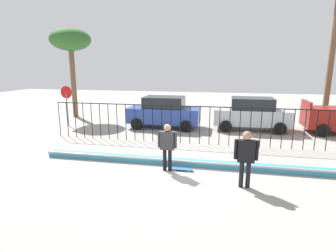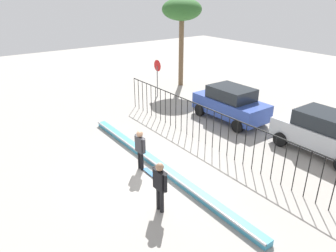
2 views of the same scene
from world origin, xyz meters
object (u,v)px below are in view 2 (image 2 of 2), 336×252
object	(u,v)px
skateboard	(150,172)
parked_car_silver	(324,133)
parked_car_blue	(230,103)
stop_sign	(157,73)
camera_operator	(160,183)
skateboarder	(140,147)
palm_tree_short	(182,11)

from	to	relation	value
skateboard	parked_car_silver	distance (m)	7.89
parked_car_blue	stop_sign	distance (m)	6.09
skateboard	camera_operator	world-z (taller)	camera_operator
skateboard	camera_operator	xyz separation A→B (m)	(2.11, -0.96, 1.02)
skateboarder	parked_car_blue	world-z (taller)	parked_car_blue
camera_operator	skateboard	bearing A→B (deg)	-26.78
skateboard	palm_tree_short	size ratio (longest dim) A/B	0.13
parked_car_blue	parked_car_silver	distance (m)	5.19
skateboarder	stop_sign	bearing A→B (deg)	115.31
skateboarder	parked_car_blue	size ratio (longest dim) A/B	0.40
parked_car_blue	camera_operator	bearing A→B (deg)	-59.00
stop_sign	palm_tree_short	bearing A→B (deg)	112.38
parked_car_blue	stop_sign	bearing A→B (deg)	-170.06
palm_tree_short	parked_car_blue	bearing A→B (deg)	-16.87
skateboard	parked_car_silver	world-z (taller)	parked_car_silver
skateboard	parked_car_silver	xyz separation A→B (m)	(3.01, 7.24, 0.91)
camera_operator	parked_car_silver	distance (m)	8.24
skateboard	palm_tree_short	world-z (taller)	palm_tree_short
skateboard	parked_car_blue	size ratio (longest dim) A/B	0.19
skateboard	parked_car_silver	size ratio (longest dim) A/B	0.19
stop_sign	parked_car_blue	bearing A→B (deg)	7.77
camera_operator	stop_sign	bearing A→B (deg)	-36.38
camera_operator	palm_tree_short	xyz separation A→B (m)	(-11.50, 9.93, 4.30)
skateboard	skateboarder	bearing A→B (deg)	168.91
parked_car_silver	parked_car_blue	bearing A→B (deg)	-174.70
parked_car_blue	palm_tree_short	distance (m)	8.76
skateboard	parked_car_blue	distance (m)	7.17
stop_sign	parked_car_silver	bearing A→B (deg)	6.51
skateboarder	camera_operator	xyz separation A→B (m)	(2.63, -0.87, 0.05)
skateboard	camera_operator	size ratio (longest dim) A/B	0.44
camera_operator	parked_car_blue	xyz separation A→B (m)	(-4.26, 7.74, -0.11)
skateboard	stop_sign	bearing A→B (deg)	123.06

